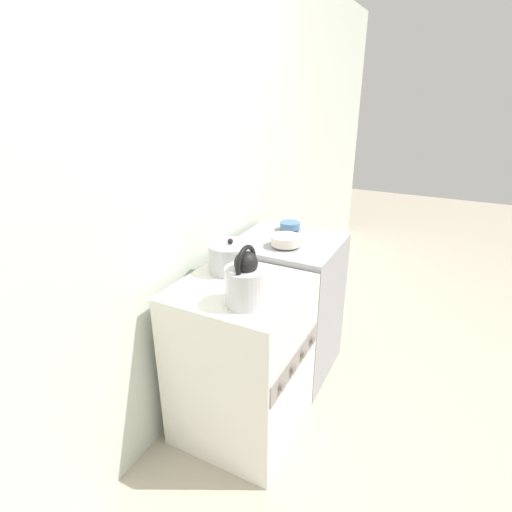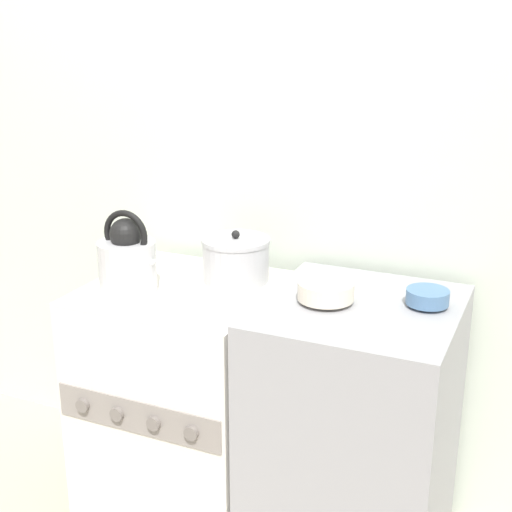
% 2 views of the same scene
% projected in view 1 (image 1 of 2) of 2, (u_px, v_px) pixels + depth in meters
% --- Properties ---
extents(ground_plane, '(12.00, 12.00, 0.00)m').
position_uv_depth(ground_plane, '(292.00, 443.00, 2.08)').
color(ground_plane, '#B2A893').
extents(wall_back, '(7.00, 0.06, 2.50)m').
position_uv_depth(wall_back, '(169.00, 194.00, 1.89)').
color(wall_back, silver).
rests_on(wall_back, ground_plane).
extents(stove, '(0.60, 0.61, 0.85)m').
position_uv_depth(stove, '(242.00, 360.00, 2.04)').
color(stove, silver).
rests_on(stove, ground_plane).
extents(counter, '(0.57, 0.61, 0.88)m').
position_uv_depth(counter, '(286.00, 306.00, 2.53)').
color(counter, '#99999E').
rests_on(counter, ground_plane).
extents(kettle, '(0.23, 0.18, 0.27)m').
position_uv_depth(kettle, '(246.00, 281.00, 1.69)').
color(kettle, silver).
rests_on(kettle, stove).
extents(cooking_pot, '(0.23, 0.23, 0.17)m').
position_uv_depth(cooking_pot, '(231.00, 257.00, 2.02)').
color(cooking_pot, '#B2B2B7').
rests_on(cooking_pot, stove).
extents(enamel_bowl, '(0.17, 0.17, 0.07)m').
position_uv_depth(enamel_bowl, '(286.00, 240.00, 2.26)').
color(enamel_bowl, beige).
rests_on(enamel_bowl, counter).
extents(small_ceramic_bowl, '(0.13, 0.13, 0.05)m').
position_uv_depth(small_ceramic_bowl, '(290.00, 226.00, 2.53)').
color(small_ceramic_bowl, '#4C729E').
rests_on(small_ceramic_bowl, counter).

